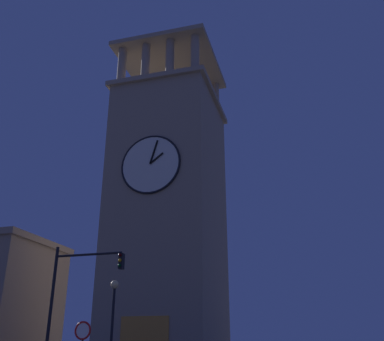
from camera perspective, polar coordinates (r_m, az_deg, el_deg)
clocktower at (r=34.37m, az=-3.04°, el=-6.34°), size 8.10×9.02×28.02m
traffic_signal_far at (r=22.95m, az=-15.33°, el=-15.26°), size 3.79×0.41×6.94m
street_lamp at (r=24.16m, az=-10.23°, el=-17.81°), size 0.44×0.44×5.46m
no_horn_sign at (r=20.66m, az=-14.05°, el=-20.32°), size 0.78×0.14×3.22m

